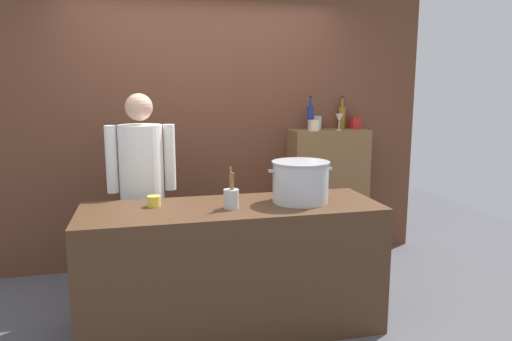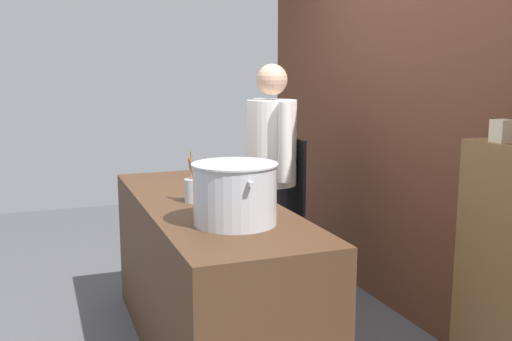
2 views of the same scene
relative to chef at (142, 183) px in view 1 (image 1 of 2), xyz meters
name	(u,v)px [view 1 (image 1 of 2)]	position (x,y,z in m)	size (l,w,h in m)	color
ground_plane	(233,327)	(0.60, -0.64, -0.96)	(8.00, 8.00, 0.00)	#4C4C51
brick_back_panel	(204,109)	(0.60, 0.76, 0.54)	(4.40, 0.10, 3.00)	brown
prep_counter	(233,268)	(0.60, -0.64, -0.51)	(2.06, 0.70, 0.90)	#472D1C
bar_cabinet	(327,194)	(1.79, 0.55, -0.32)	(0.76, 0.32, 1.30)	brown
chef	(142,183)	(0.00, 0.00, 0.00)	(0.53, 0.36, 1.66)	black
stockpot_large	(301,182)	(1.09, -0.64, 0.08)	(0.47, 0.41, 0.29)	#B7BABF
utensil_crock	(231,198)	(0.58, -0.71, 0.01)	(0.10, 0.10, 0.28)	#B7BABF
butter_jar	(154,201)	(0.08, -0.53, -0.03)	(0.09, 0.09, 0.07)	yellow
wine_bottle_cobalt	(310,117)	(1.60, 0.56, 0.46)	(0.06, 0.06, 0.33)	navy
wine_bottle_amber	(342,117)	(1.97, 0.66, 0.45)	(0.07, 0.07, 0.32)	#8C5919
wine_glass_tall	(339,118)	(1.86, 0.48, 0.45)	(0.08, 0.08, 0.16)	silver
spice_tin_red	(355,123)	(2.09, 0.60, 0.39)	(0.09, 0.09, 0.11)	red
spice_tin_silver	(317,123)	(1.69, 0.64, 0.40)	(0.07, 0.07, 0.13)	#B2B2B7
spice_tin_cream	(313,125)	(1.59, 0.46, 0.39)	(0.08, 0.08, 0.10)	beige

